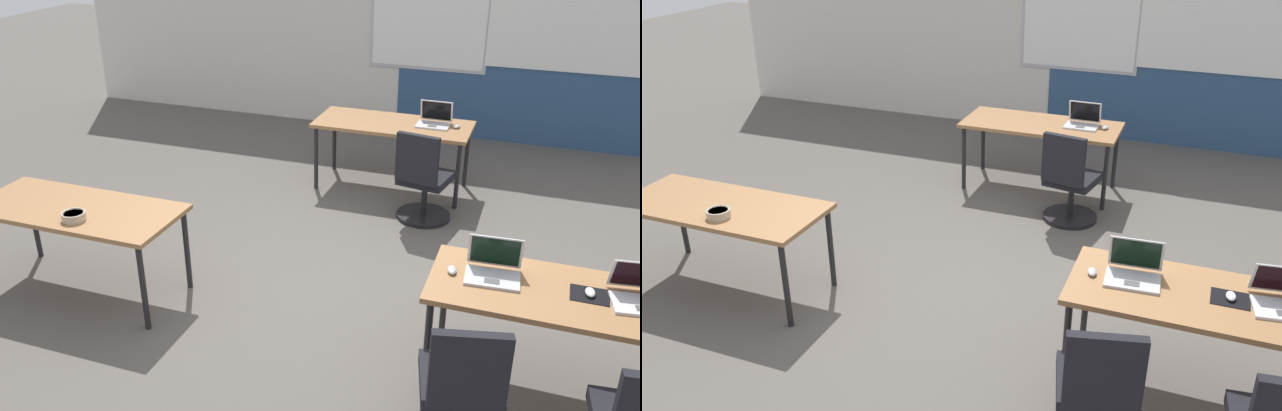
% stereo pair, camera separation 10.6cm
% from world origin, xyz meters
% --- Properties ---
extents(ground_plane, '(24.00, 24.00, 0.00)m').
position_xyz_m(ground_plane, '(0.00, 0.00, 0.00)').
color(ground_plane, '#56514C').
extents(back_wall_assembly, '(10.00, 0.27, 2.80)m').
position_xyz_m(back_wall_assembly, '(0.04, 4.20, 1.41)').
color(back_wall_assembly, silver).
rests_on(back_wall_assembly, ground).
extents(desk_near_left, '(1.60, 0.70, 0.72)m').
position_xyz_m(desk_near_left, '(-1.75, -0.60, 0.66)').
color(desk_near_left, olive).
rests_on(desk_near_left, ground).
extents(desk_near_right, '(1.60, 0.70, 0.72)m').
position_xyz_m(desk_near_right, '(1.75, -0.60, 0.66)').
color(desk_near_right, olive).
rests_on(desk_near_right, ground).
extents(desk_far_center, '(1.60, 0.70, 0.72)m').
position_xyz_m(desk_far_center, '(0.00, 2.20, 0.66)').
color(desk_far_center, olive).
rests_on(desk_far_center, ground).
extents(laptop_far_right, '(0.33, 0.28, 0.23)m').
position_xyz_m(laptop_far_right, '(0.41, 2.27, 0.77)').
color(laptop_far_right, silver).
rests_on(laptop_far_right, desk_far_center).
extents(mouse_far_right, '(0.08, 0.11, 0.03)m').
position_xyz_m(mouse_far_right, '(0.65, 2.25, 0.74)').
color(mouse_far_right, '#B2B2B7').
rests_on(mouse_far_right, desk_far_center).
extents(chair_far_right, '(0.52, 0.57, 0.92)m').
position_xyz_m(chair_far_right, '(0.47, 1.51, 0.38)').
color(chair_far_right, black).
rests_on(chair_far_right, ground).
extents(laptop_near_right_inner, '(0.35, 0.30, 0.23)m').
position_xyz_m(laptop_near_right_inner, '(1.32, -0.55, 0.77)').
color(laptop_near_right_inner, '#B7B7BC').
rests_on(laptop_near_right_inner, desk_near_right).
extents(mouse_near_right_inner, '(0.08, 0.11, 0.03)m').
position_xyz_m(mouse_near_right_inner, '(1.08, -0.59, 0.74)').
color(mouse_near_right_inner, '#B2B2B7').
rests_on(mouse_near_right_inner, desk_near_right).
extents(chair_near_right_inner, '(0.53, 0.59, 0.92)m').
position_xyz_m(chair_near_right_inner, '(1.27, -1.31, 0.38)').
color(chair_near_right_inner, black).
rests_on(chair_near_right_inner, ground).
extents(mousepad_near_right_end, '(0.22, 0.19, 0.00)m').
position_xyz_m(mousepad_near_right_end, '(1.88, -0.58, 0.72)').
color(mousepad_near_right_end, black).
rests_on(mousepad_near_right_end, desk_near_right).
extents(mouse_near_right_end, '(0.06, 0.10, 0.03)m').
position_xyz_m(mouse_near_right_end, '(1.88, -0.58, 0.74)').
color(mouse_near_right_end, silver).
rests_on(mouse_near_right_end, mousepad_near_right_end).
extents(snack_bowl, '(0.18, 0.18, 0.06)m').
position_xyz_m(snack_bowl, '(-1.62, -0.78, 0.76)').
color(snack_bowl, tan).
rests_on(snack_bowl, desk_near_left).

